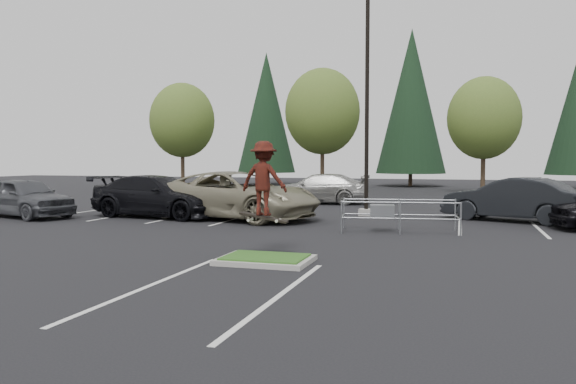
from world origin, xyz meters
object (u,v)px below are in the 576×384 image
(decid_a, at_px, (182,123))
(car_l_black, at_px, (158,196))
(decid_c, at_px, (484,121))
(conif_b, at_px, (411,101))
(skateboarder, at_px, (264,179))
(car_l_tan, at_px, (236,195))
(cart_corral, at_px, (386,212))
(car_l_grey, at_px, (24,197))
(conif_a, at_px, (266,113))
(light_pole, at_px, (367,112))
(decid_b, at_px, (322,114))
(car_r_charc, at_px, (513,199))
(car_far_silver, at_px, (318,189))

(decid_a, relative_size, car_l_black, 1.43)
(decid_c, xyz_separation_m, conif_b, (-5.99, 10.67, 2.59))
(skateboarder, distance_m, car_l_tan, 9.08)
(cart_corral, relative_size, car_l_black, 0.66)
(skateboarder, relative_size, car_l_grey, 0.42)
(conif_a, relative_size, cart_corral, 3.18)
(light_pole, height_order, car_l_grey, light_pole)
(cart_corral, relative_size, car_l_grey, 0.81)
(decid_b, height_order, conif_a, conif_a)
(decid_a, bearing_deg, light_pole, -44.25)
(decid_c, bearing_deg, car_l_tan, -116.76)
(decid_a, height_order, skateboarder, decid_a)
(decid_b, height_order, car_r_charc, decid_b)
(car_l_black, bearing_deg, light_pole, -61.56)
(conif_b, height_order, car_l_black, conif_b)
(decid_c, distance_m, conif_b, 12.51)
(conif_a, bearing_deg, car_l_grey, -89.13)
(cart_corral, distance_m, car_far_silver, 12.49)
(car_l_tan, xyz_separation_m, car_l_black, (-3.50, -0.30, -0.09))
(conif_a, relative_size, conif_b, 0.90)
(decid_c, relative_size, car_r_charc, 1.56)
(conif_a, distance_m, car_l_tan, 32.97)
(decid_b, bearing_deg, cart_corral, -71.31)
(decid_b, xyz_separation_m, car_far_silver, (2.80, -12.53, -5.20))
(decid_b, relative_size, decid_c, 1.15)
(car_l_grey, distance_m, car_r_charc, 20.50)
(cart_corral, relative_size, car_r_charc, 0.76)
(decid_a, relative_size, car_l_grey, 1.76)
(decid_a, xyz_separation_m, skateboarder, (17.62, -29.03, -3.59))
(car_l_black, bearing_deg, car_l_grey, 114.81)
(decid_a, relative_size, car_r_charc, 1.65)
(decid_b, relative_size, car_l_tan, 1.34)
(car_l_tan, bearing_deg, car_r_charc, -63.26)
(conif_a, distance_m, car_l_grey, 33.59)
(decid_a, xyz_separation_m, car_far_silver, (14.80, -12.03, -4.74))
(decid_a, xyz_separation_m, conif_b, (18.01, 10.47, 2.27))
(conif_b, distance_m, car_far_silver, 23.78)
(conif_a, bearing_deg, decid_b, -49.83)
(decid_a, distance_m, car_l_grey, 23.94)
(decid_a, height_order, conif_b, conif_b)
(light_pole, relative_size, decid_a, 1.14)
(conif_a, xyz_separation_m, car_r_charc, (20.50, -28.50, -6.21))
(car_far_silver, bearing_deg, car_l_grey, -48.66)
(skateboarder, bearing_deg, conif_b, -84.62)
(conif_b, bearing_deg, light_pole, -88.99)
(conif_b, height_order, skateboarder, conif_b)
(conif_b, xyz_separation_m, skateboarder, (-0.39, -39.50, -5.86))
(car_far_silver, bearing_deg, light_pole, 26.16)
(conif_b, relative_size, car_l_tan, 2.02)
(decid_a, xyz_separation_m, car_l_tan, (13.51, -21.00, -4.58))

